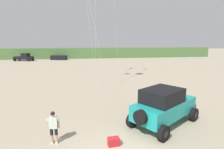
# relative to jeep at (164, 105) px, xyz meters

# --- Properties ---
(dune_ridge) EXTENTS (90.00, 6.06, 3.04)m
(dune_ridge) POSITION_rel_jeep_xyz_m (-8.70, 46.77, 0.32)
(dune_ridge) COLOR #4C703D
(dune_ridge) RESTS_ON ground_plane
(jeep) EXTENTS (4.95, 4.35, 2.26)m
(jeep) POSITION_rel_jeep_xyz_m (0.00, 0.00, 0.00)
(jeep) COLOR teal
(jeep) RESTS_ON ground_plane
(person_watching) EXTENTS (0.62, 0.33, 1.67)m
(person_watching) POSITION_rel_jeep_xyz_m (-6.24, -1.09, -0.26)
(person_watching) COLOR tan
(person_watching) RESTS_ON ground_plane
(cooler_box) EXTENTS (0.58, 0.40, 0.38)m
(cooler_box) POSITION_rel_jeep_xyz_m (-3.38, -1.74, -1.01)
(cooler_box) COLOR #B21E23
(cooler_box) RESTS_ON ground_plane
(distant_pickup) EXTENTS (4.93, 3.39, 1.98)m
(distant_pickup) POSITION_rel_jeep_xyz_m (-19.62, 40.22, -0.26)
(distant_pickup) COLOR black
(distant_pickup) RESTS_ON ground_plane
(distant_sedan) EXTENTS (4.52, 2.88, 1.20)m
(distant_sedan) POSITION_rel_jeep_xyz_m (-11.05, 41.51, -0.60)
(distant_sedan) COLOR black
(distant_sedan) RESTS_ON ground_plane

